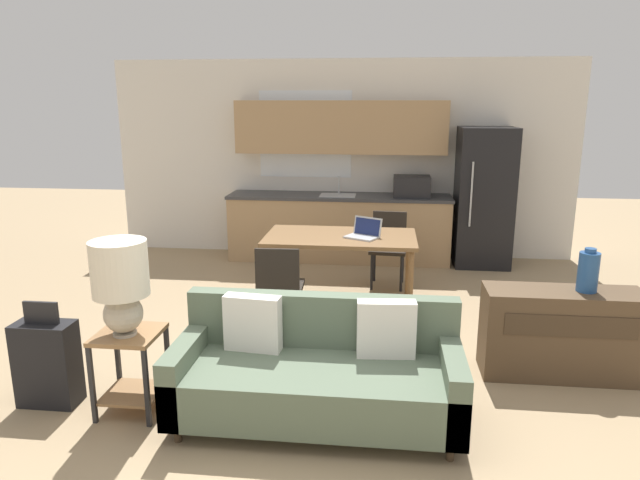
% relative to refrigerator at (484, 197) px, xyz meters
% --- Properties ---
extents(ground_plane, '(20.00, 20.00, 0.00)m').
position_rel_refrigerator_xyz_m(ground_plane, '(-1.91, -4.25, -0.91)').
color(ground_plane, '#9E8460').
extents(wall_back, '(6.40, 0.07, 2.70)m').
position_rel_refrigerator_xyz_m(wall_back, '(-1.92, 0.38, 0.45)').
color(wall_back, silver).
rests_on(wall_back, ground_plane).
extents(kitchen_counter, '(3.02, 0.65, 2.15)m').
position_rel_refrigerator_xyz_m(kitchen_counter, '(-1.89, 0.08, -0.07)').
color(kitchen_counter, tan).
rests_on(kitchen_counter, ground_plane).
extents(refrigerator, '(0.71, 0.70, 1.82)m').
position_rel_refrigerator_xyz_m(refrigerator, '(0.00, 0.00, 0.00)').
color(refrigerator, black).
rests_on(refrigerator, ground_plane).
extents(dining_table, '(1.57, 0.90, 0.77)m').
position_rel_refrigerator_xyz_m(dining_table, '(-1.74, -1.81, -0.20)').
color(dining_table, brown).
rests_on(dining_table, ground_plane).
extents(couch, '(1.93, 0.80, 0.83)m').
position_rel_refrigerator_xyz_m(couch, '(-1.72, -4.04, -0.58)').
color(couch, '#3D2D1E').
rests_on(couch, ground_plane).
extents(side_table, '(0.42, 0.42, 0.59)m').
position_rel_refrigerator_xyz_m(side_table, '(-3.03, -4.11, -0.52)').
color(side_table, olive).
rests_on(side_table, ground_plane).
extents(table_lamp, '(0.38, 0.38, 0.66)m').
position_rel_refrigerator_xyz_m(table_lamp, '(-3.03, -4.14, 0.07)').
color(table_lamp, '#B2A893').
rests_on(table_lamp, side_table).
extents(credenza, '(1.22, 0.41, 0.71)m').
position_rel_refrigerator_xyz_m(credenza, '(0.12, -3.21, -0.55)').
color(credenza, brown).
rests_on(credenza, ground_plane).
extents(vase, '(0.15, 0.15, 0.34)m').
position_rel_refrigerator_xyz_m(vase, '(0.28, -3.20, -0.04)').
color(vase, '#234C84').
rests_on(vase, credenza).
extents(dining_chair_far_right, '(0.45, 0.45, 0.87)m').
position_rel_refrigerator_xyz_m(dining_chair_far_right, '(-1.23, -1.02, -0.42)').
color(dining_chair_far_right, black).
rests_on(dining_chair_far_right, ground_plane).
extents(dining_chair_near_left, '(0.44, 0.44, 0.87)m').
position_rel_refrigerator_xyz_m(dining_chair_near_left, '(-2.24, -2.65, -0.42)').
color(dining_chair_near_left, black).
rests_on(dining_chair_near_left, ground_plane).
extents(laptop, '(0.40, 0.38, 0.20)m').
position_rel_refrigerator_xyz_m(laptop, '(-1.49, -1.85, -0.09)').
color(laptop, '#B7BABC').
rests_on(laptop, dining_table).
extents(suitcase, '(0.42, 0.22, 0.78)m').
position_rel_refrigerator_xyz_m(suitcase, '(-3.67, -4.09, -0.59)').
color(suitcase, black).
rests_on(suitcase, ground_plane).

